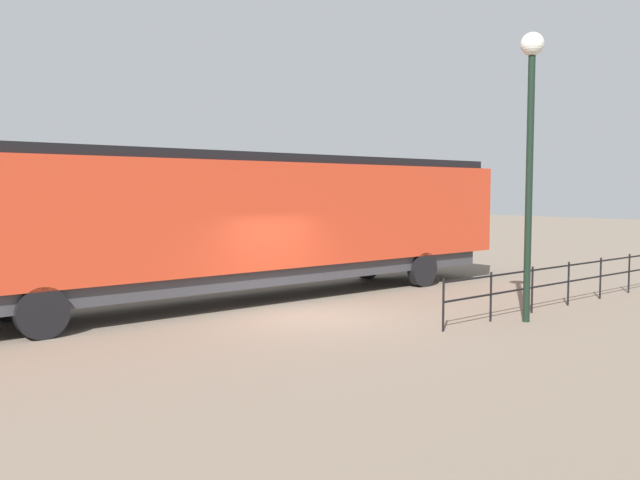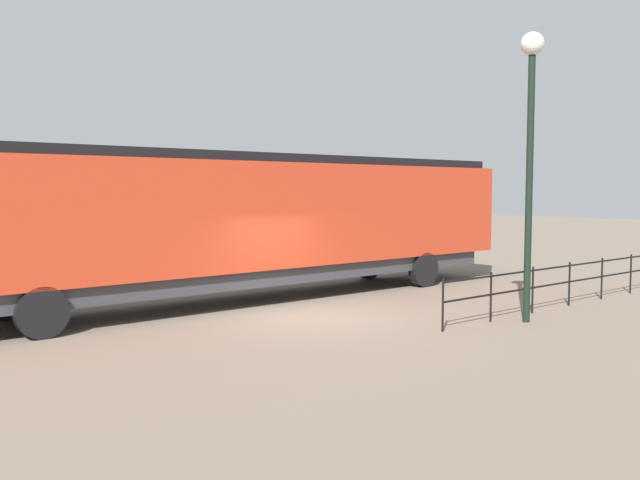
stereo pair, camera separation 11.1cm
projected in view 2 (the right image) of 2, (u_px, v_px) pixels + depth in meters
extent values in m
plane|color=#756656|center=(312.00, 317.00, 16.46)|extent=(120.00, 120.00, 0.00)
cube|color=red|center=(245.00, 214.00, 18.66)|extent=(2.84, 18.45, 2.81)
cube|color=black|center=(440.00, 221.00, 23.90)|extent=(2.73, 2.12, 1.96)
cube|color=black|center=(245.00, 159.00, 18.54)|extent=(2.56, 17.71, 0.24)
cube|color=#38383D|center=(246.00, 273.00, 18.78)|extent=(2.56, 16.97, 0.45)
cylinder|color=black|center=(368.00, 263.00, 23.54)|extent=(0.30, 1.10, 1.10)
cylinder|color=black|center=(423.00, 269.00, 21.59)|extent=(0.30, 1.10, 1.10)
cylinder|color=black|center=(6.00, 297.00, 15.99)|extent=(0.30, 1.10, 1.10)
cylinder|color=black|center=(42.00, 312.00, 14.05)|extent=(0.30, 1.10, 1.10)
cylinder|color=black|center=(529.00, 188.00, 15.62)|extent=(0.16, 0.16, 6.22)
sphere|color=silver|center=(532.00, 44.00, 15.38)|extent=(0.53, 0.53, 0.53)
cube|color=black|center=(570.00, 266.00, 17.99)|extent=(0.04, 10.31, 0.04)
cube|color=black|center=(569.00, 282.00, 18.02)|extent=(0.04, 10.31, 0.04)
cylinder|color=black|center=(443.00, 305.00, 14.73)|extent=(0.05, 0.05, 1.17)
cylinder|color=black|center=(491.00, 297.00, 15.83)|extent=(0.05, 0.05, 1.17)
cylinder|color=black|center=(533.00, 290.00, 16.92)|extent=(0.05, 0.05, 1.17)
cylinder|color=black|center=(569.00, 284.00, 18.02)|extent=(0.05, 0.05, 1.17)
cylinder|color=black|center=(602.00, 279.00, 19.12)|extent=(0.05, 0.05, 1.17)
cylinder|color=black|center=(631.00, 274.00, 20.22)|extent=(0.05, 0.05, 1.17)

